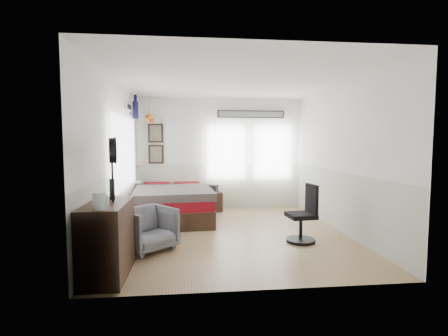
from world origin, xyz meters
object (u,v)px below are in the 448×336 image
(dresser, at_px, (108,240))
(armchair, at_px, (148,229))
(bed, at_px, (173,204))
(task_chair, at_px, (304,218))
(nightstand, at_px, (211,202))

(dresser, xyz_separation_m, armchair, (0.36, 0.92, -0.12))
(bed, relative_size, task_chair, 2.38)
(bed, xyz_separation_m, task_chair, (2.22, -1.80, 0.05))
(dresser, distance_m, nightstand, 3.90)
(armchair, distance_m, task_chair, 2.50)
(dresser, xyz_separation_m, nightstand, (1.49, 3.59, -0.22))
(dresser, height_order, armchair, dresser)
(nightstand, bearing_deg, dresser, -126.52)
(nightstand, bearing_deg, armchair, -126.90)
(dresser, distance_m, armchair, 1.00)
(bed, distance_m, dresser, 2.95)
(nightstand, bearing_deg, task_chair, -75.44)
(armchair, bearing_deg, nightstand, 27.68)
(bed, distance_m, armchair, 1.98)
(nightstand, relative_size, task_chair, 0.48)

